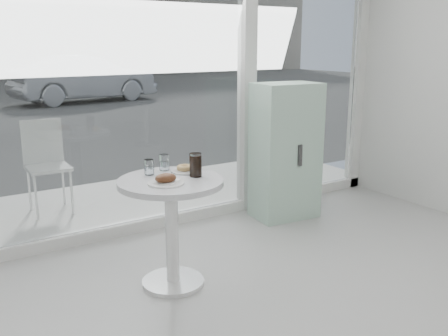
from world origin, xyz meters
TOP-DOWN VIEW (x-y plane):
  - storefront at (0.07, 3.00)m, footprint 5.00×0.14m
  - main_table at (-0.50, 1.90)m, footprint 0.72×0.72m
  - patio_deck at (0.00, 3.80)m, footprint 5.60×1.60m
  - mint_cabinet at (1.08, 2.60)m, footprint 0.64×0.46m
  - patio_chair at (-0.86, 3.88)m, footprint 0.40×0.40m
  - car_silver at (2.49, 13.28)m, footprint 4.17×1.95m
  - plate_fritter at (-0.57, 1.81)m, footprint 0.24×0.24m
  - plate_donut at (-0.33, 2.02)m, footprint 0.19×0.19m
  - water_tumbler_a at (-0.57, 2.09)m, footprint 0.07×0.07m
  - water_tumbler_b at (-0.43, 2.14)m, footprint 0.07×0.07m
  - cola_glass at (-0.32, 1.87)m, footprint 0.09×0.09m

SIDE VIEW (x-z plane):
  - patio_deck at x=0.00m, z-range 0.00..0.05m
  - main_table at x=-0.50m, z-range 0.17..0.94m
  - patio_chair at x=-0.86m, z-range 0.11..1.00m
  - mint_cabinet at x=1.08m, z-range 0.00..1.30m
  - car_silver at x=2.49m, z-range 0.00..1.32m
  - plate_donut at x=-0.33m, z-range 0.76..0.82m
  - plate_fritter at x=-0.57m, z-range 0.76..0.83m
  - water_tumbler_a at x=-0.57m, z-range 0.76..0.87m
  - water_tumbler_b at x=-0.43m, z-range 0.76..0.88m
  - cola_glass at x=-0.32m, z-range 0.77..0.93m
  - storefront at x=0.07m, z-range 0.21..3.21m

